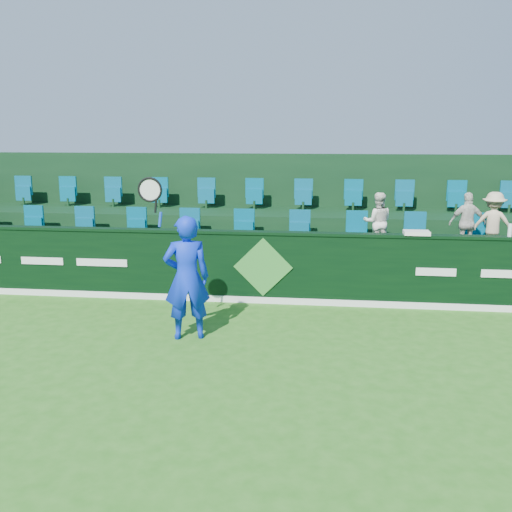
# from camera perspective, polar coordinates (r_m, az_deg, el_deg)

# --- Properties ---
(ground) EXTENTS (60.00, 60.00, 0.00)m
(ground) POSITION_cam_1_polar(r_m,az_deg,el_deg) (7.11, -2.76, -14.03)
(ground) COLOR #266818
(ground) RESTS_ON ground
(sponsor_hoarding) EXTENTS (16.00, 0.25, 1.35)m
(sponsor_hoarding) POSITION_cam_1_polar(r_m,az_deg,el_deg) (10.62, 0.79, -1.12)
(sponsor_hoarding) COLOR black
(sponsor_hoarding) RESTS_ON ground
(stand_tier_front) EXTENTS (16.00, 2.00, 0.80)m
(stand_tier_front) POSITION_cam_1_polar(r_m,az_deg,el_deg) (11.75, 1.34, -1.16)
(stand_tier_front) COLOR black
(stand_tier_front) RESTS_ON ground
(stand_tier_back) EXTENTS (16.00, 1.80, 1.30)m
(stand_tier_back) POSITION_cam_1_polar(r_m,az_deg,el_deg) (13.55, 2.12, 1.75)
(stand_tier_back) COLOR black
(stand_tier_back) RESTS_ON ground
(stand_rear) EXTENTS (16.00, 4.10, 2.60)m
(stand_rear) POSITION_cam_1_polar(r_m,az_deg,el_deg) (13.90, 2.30, 4.39)
(stand_rear) COLOR black
(stand_rear) RESTS_ON ground
(seat_row_front) EXTENTS (13.50, 0.50, 0.60)m
(seat_row_front) POSITION_cam_1_polar(r_m,az_deg,el_deg) (12.00, 1.54, 2.54)
(seat_row_front) COLOR #075471
(seat_row_front) RESTS_ON stand_tier_front
(seat_row_back) EXTENTS (13.50, 0.50, 0.60)m
(seat_row_back) POSITION_cam_1_polar(r_m,az_deg,el_deg) (13.70, 2.26, 5.89)
(seat_row_back) COLOR #075471
(seat_row_back) RESTS_ON stand_tier_back
(tennis_player) EXTENTS (1.11, 0.65, 2.52)m
(tennis_player) POSITION_cam_1_polar(r_m,az_deg,el_deg) (8.78, -6.98, -2.10)
(tennis_player) COLOR #0C2CD7
(tennis_player) RESTS_ON ground
(spectator_left) EXTENTS (0.58, 0.45, 1.18)m
(spectator_left) POSITION_cam_1_polar(r_m,az_deg,el_deg) (11.58, 12.06, 3.34)
(spectator_left) COLOR white
(spectator_left) RESTS_ON stand_tier_front
(spectator_middle) EXTENTS (0.73, 0.35, 1.20)m
(spectator_middle) POSITION_cam_1_polar(r_m,az_deg,el_deg) (11.86, 20.37, 3.11)
(spectator_middle) COLOR beige
(spectator_middle) RESTS_ON stand_tier_front
(spectator_right) EXTENTS (0.87, 0.63, 1.21)m
(spectator_right) POSITION_cam_1_polar(r_m,az_deg,el_deg) (11.98, 22.61, 3.05)
(spectator_right) COLOR beige
(spectator_right) RESTS_ON stand_tier_front
(towel) EXTENTS (0.45, 0.29, 0.07)m
(towel) POSITION_cam_1_polar(r_m,az_deg,el_deg) (10.55, 15.76, 2.26)
(towel) COLOR white
(towel) RESTS_ON sponsor_hoarding
(drinks_bottle) EXTENTS (0.07, 0.07, 0.23)m
(drinks_bottle) POSITION_cam_1_polar(r_m,az_deg,el_deg) (10.90, 24.06, 2.38)
(drinks_bottle) COLOR white
(drinks_bottle) RESTS_ON sponsor_hoarding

